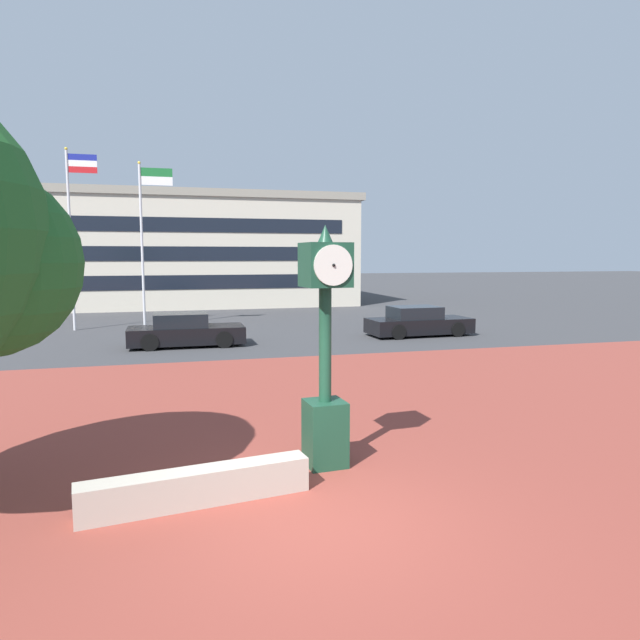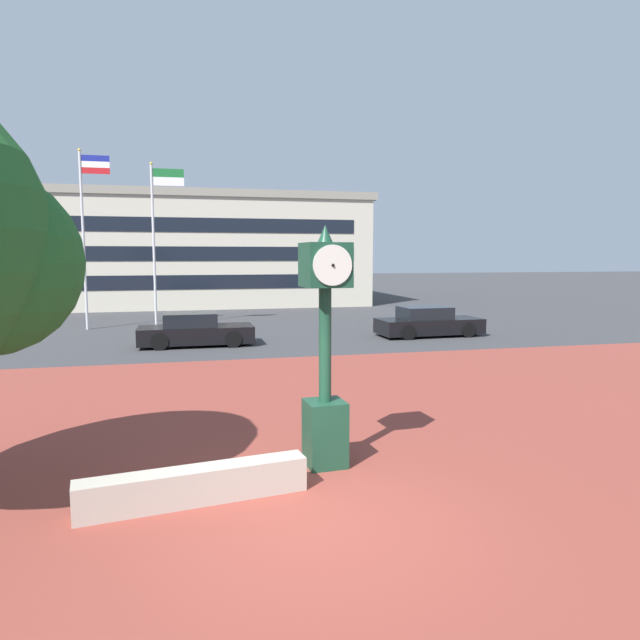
% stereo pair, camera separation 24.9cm
% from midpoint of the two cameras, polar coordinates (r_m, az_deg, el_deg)
% --- Properties ---
extents(ground_plane, '(200.00, 200.00, 0.00)m').
position_cam_midpoint_polar(ground_plane, '(7.89, -1.81, -19.55)').
color(ground_plane, '#38383A').
extents(plaza_brick_paving, '(44.00, 15.90, 0.01)m').
position_cam_midpoint_polar(plaza_brick_paving, '(11.50, -6.38, -11.05)').
color(plaza_brick_paving, brown).
rests_on(plaza_brick_paving, ground).
extents(planter_wall, '(3.22, 0.87, 0.50)m').
position_cam_midpoint_polar(planter_wall, '(8.45, -13.08, -16.03)').
color(planter_wall, '#ADA393').
rests_on(planter_wall, ground).
extents(street_clock, '(0.76, 0.82, 3.95)m').
position_cam_midpoint_polar(street_clock, '(9.23, -0.25, -3.31)').
color(street_clock, '#19422D').
rests_on(street_clock, ground).
extents(car_street_near, '(4.55, 2.06, 1.28)m').
position_cam_midpoint_polar(car_street_near, '(25.01, 9.54, -0.25)').
color(car_street_near, black).
rests_on(car_street_near, ground).
extents(car_street_mid, '(4.36, 1.88, 1.28)m').
position_cam_midpoint_polar(car_street_mid, '(22.41, -13.71, -1.12)').
color(car_street_mid, black).
rests_on(car_street_mid, ground).
extents(flagpole_primary, '(1.36, 0.14, 8.33)m').
position_cam_midpoint_polar(flagpole_primary, '(28.70, -23.84, 8.56)').
color(flagpole_primary, silver).
rests_on(flagpole_primary, ground).
extents(flagpole_secondary, '(1.56, 0.14, 7.84)m').
position_cam_midpoint_polar(flagpole_secondary, '(28.39, -17.43, 8.42)').
color(flagpole_secondary, silver).
rests_on(flagpole_secondary, ground).
extents(civic_building, '(28.05, 13.64, 7.69)m').
position_cam_midpoint_polar(civic_building, '(43.55, -16.58, 6.72)').
color(civic_building, beige).
rests_on(civic_building, ground).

